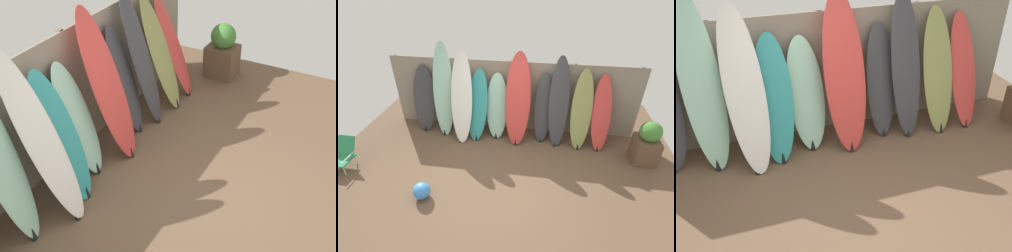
% 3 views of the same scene
% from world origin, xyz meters
% --- Properties ---
extents(ground, '(7.68, 7.68, 0.00)m').
position_xyz_m(ground, '(0.00, 0.00, 0.00)').
color(ground, brown).
extents(fence_back, '(6.08, 0.11, 1.80)m').
position_xyz_m(fence_back, '(-0.00, 2.01, 0.90)').
color(fence_back, gray).
rests_on(fence_back, ground).
extents(surfboard_charcoal_0, '(0.59, 0.54, 1.64)m').
position_xyz_m(surfboard_charcoal_0, '(-2.18, 1.70, 0.81)').
color(surfboard_charcoal_0, '#38383D').
rests_on(surfboard_charcoal_0, ground).
extents(surfboard_seafoam_1, '(0.56, 0.69, 2.23)m').
position_xyz_m(surfboard_seafoam_1, '(-1.62, 1.63, 1.10)').
color(surfboard_seafoam_1, '#9ED6BC').
rests_on(surfboard_seafoam_1, ground).
extents(surfboard_white_2, '(0.59, 0.89, 2.07)m').
position_xyz_m(surfboard_white_2, '(-1.12, 1.48, 1.03)').
color(surfboard_white_2, white).
rests_on(surfboard_white_2, ground).
extents(surfboard_teal_3, '(0.55, 0.72, 1.65)m').
position_xyz_m(surfboard_teal_3, '(-0.77, 1.53, 0.81)').
color(surfboard_teal_3, teal).
rests_on(surfboard_teal_3, ground).
extents(surfboard_seafoam_4, '(0.54, 0.58, 1.55)m').
position_xyz_m(surfboard_seafoam_4, '(-0.31, 1.65, 0.76)').
color(surfboard_seafoam_4, '#9ED6BC').
rests_on(surfboard_seafoam_4, ground).
extents(surfboard_red_5, '(0.59, 0.76, 2.10)m').
position_xyz_m(surfboard_red_5, '(0.20, 1.53, 1.04)').
color(surfboard_red_5, '#D13D38').
rests_on(surfboard_red_5, ground).
extents(surfboard_charcoal_6, '(0.44, 0.54, 1.62)m').
position_xyz_m(surfboard_charcoal_6, '(0.79, 1.66, 0.80)').
color(surfboard_charcoal_6, '#38383D').
rests_on(surfboard_charcoal_6, ground).
extents(surfboard_charcoal_7, '(0.48, 0.66, 2.05)m').
position_xyz_m(surfboard_charcoal_7, '(1.14, 1.58, 1.01)').
color(surfboard_charcoal_7, '#38383D').
rests_on(surfboard_charcoal_7, ground).
extents(surfboard_olive_8, '(0.50, 0.73, 1.78)m').
position_xyz_m(surfboard_olive_8, '(1.66, 1.55, 0.87)').
color(surfboard_olive_8, olive).
rests_on(surfboard_olive_8, ground).
extents(surfboard_red_9, '(0.46, 0.73, 1.67)m').
position_xyz_m(surfboard_red_9, '(2.11, 1.57, 0.82)').
color(surfboard_red_9, '#D13D38').
rests_on(surfboard_red_9, ground).
extents(beach_chair, '(0.50, 0.58, 0.63)m').
position_xyz_m(beach_chair, '(-3.34, -0.06, 0.32)').
color(beach_chair, silver).
rests_on(beach_chair, ground).
extents(planter_box, '(0.48, 0.53, 0.98)m').
position_xyz_m(planter_box, '(3.04, 1.08, 0.47)').
color(planter_box, brown).
rests_on(planter_box, ground).
extents(beach_ball, '(0.32, 0.32, 0.32)m').
position_xyz_m(beach_ball, '(-1.32, -0.68, 0.16)').
color(beach_ball, '#3F8CE5').
rests_on(beach_ball, ground).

